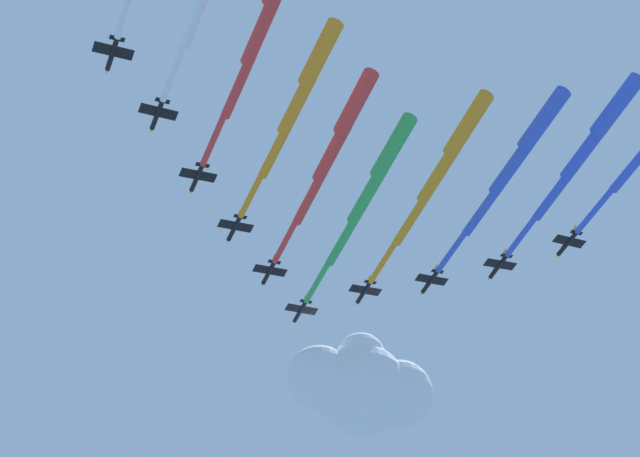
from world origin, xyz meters
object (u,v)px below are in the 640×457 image
(jet_port_mid, at_px, (297,103))
(jet_port_outer, at_px, (261,27))
(jet_starboard_inner, at_px, (439,172))
(jet_lead, at_px, (368,193))
(jet_starboard_mid, at_px, (512,165))
(jet_starboard_outer, at_px, (584,151))
(jet_port_inner, at_px, (332,151))

(jet_port_mid, relative_size, jet_port_outer, 0.94)
(jet_starboard_inner, relative_size, jet_port_outer, 1.02)
(jet_lead, bearing_deg, jet_starboard_mid, 144.09)
(jet_starboard_outer, bearing_deg, jet_starboard_inner, -34.59)
(jet_port_mid, bearing_deg, jet_starboard_outer, 171.83)
(jet_port_outer, bearing_deg, jet_lead, -136.83)
(jet_port_inner, distance_m, jet_starboard_outer, 56.07)
(jet_port_outer, bearing_deg, jet_starboard_inner, -154.46)
(jet_starboard_mid, bearing_deg, jet_lead, -35.91)
(jet_port_inner, relative_size, jet_port_mid, 1.05)
(jet_port_inner, xyz_separation_m, jet_starboard_inner, (-25.99, 0.90, 2.35))
(jet_starboard_mid, bearing_deg, jet_starboard_inner, -32.76)
(jet_port_inner, xyz_separation_m, jet_port_mid, (11.79, 10.03, -0.36))
(jet_starboard_inner, bearing_deg, jet_port_outer, 25.54)
(jet_port_inner, relative_size, jet_starboard_outer, 1.05)
(jet_port_outer, bearing_deg, jet_starboard_mid, -166.65)
(jet_lead, bearing_deg, jet_port_mid, 39.18)
(jet_lead, distance_m, jet_port_inner, 16.08)
(jet_lead, relative_size, jet_port_inner, 1.05)
(jet_starboard_outer, bearing_deg, jet_starboard_mid, -36.46)
(jet_port_inner, distance_m, jet_port_mid, 15.48)
(jet_starboard_inner, bearing_deg, jet_starboard_mid, 147.24)
(jet_port_inner, distance_m, jet_starboard_mid, 41.01)
(jet_port_inner, bearing_deg, jet_port_mid, 40.37)
(jet_starboard_mid, relative_size, jet_port_outer, 0.97)
(jet_port_inner, relative_size, jet_port_outer, 0.98)
(jet_lead, distance_m, jet_port_outer, 51.14)
(jet_port_mid, bearing_deg, jet_starboard_mid, -179.75)
(jet_lead, height_order, jet_port_inner, jet_lead)
(jet_lead, relative_size, jet_starboard_mid, 1.06)
(jet_starboard_inner, distance_m, jet_port_mid, 38.96)
(jet_starboard_mid, relative_size, jet_starboard_outer, 1.04)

